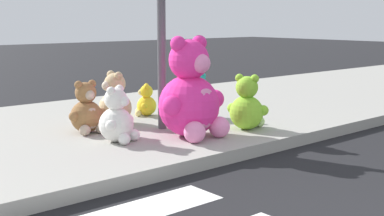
{
  "coord_description": "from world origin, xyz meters",
  "views": [
    {
      "loc": [
        -2.9,
        -0.84,
        1.58
      ],
      "look_at": [
        0.84,
        3.6,
        0.55
      ],
      "focal_mm": 47.44,
      "sensor_mm": 36.0,
      "label": 1
    }
  ],
  "objects_px": {
    "plush_teal": "(197,100)",
    "plush_yellow": "(146,103)",
    "plush_brown": "(87,112)",
    "plush_pink_large": "(191,97)",
    "plush_tan": "(114,103)",
    "plush_white": "(118,120)",
    "plush_lime": "(247,107)"
  },
  "relations": [
    {
      "from": "plush_teal",
      "to": "plush_yellow",
      "type": "xyz_separation_m",
      "value": [
        -0.44,
        0.66,
        -0.07
      ]
    },
    {
      "from": "plush_brown",
      "to": "plush_yellow",
      "type": "relative_size",
      "value": 1.4
    },
    {
      "from": "plush_brown",
      "to": "plush_pink_large",
      "type": "bearing_deg",
      "value": -49.24
    },
    {
      "from": "plush_teal",
      "to": "plush_yellow",
      "type": "relative_size",
      "value": 1.39
    },
    {
      "from": "plush_pink_large",
      "to": "plush_tan",
      "type": "relative_size",
      "value": 1.69
    },
    {
      "from": "plush_pink_large",
      "to": "plush_brown",
      "type": "relative_size",
      "value": 1.84
    },
    {
      "from": "plush_white",
      "to": "plush_tan",
      "type": "xyz_separation_m",
      "value": [
        0.5,
        0.9,
        0.03
      ]
    },
    {
      "from": "plush_yellow",
      "to": "plush_teal",
      "type": "bearing_deg",
      "value": -56.25
    },
    {
      "from": "plush_white",
      "to": "plush_teal",
      "type": "bearing_deg",
      "value": 16.41
    },
    {
      "from": "plush_pink_large",
      "to": "plush_teal",
      "type": "xyz_separation_m",
      "value": [
        0.8,
        0.82,
        -0.23
      ]
    },
    {
      "from": "plush_teal",
      "to": "plush_yellow",
      "type": "distance_m",
      "value": 0.79
    },
    {
      "from": "plush_tan",
      "to": "plush_lime",
      "type": "relative_size",
      "value": 1.01
    },
    {
      "from": "plush_teal",
      "to": "plush_tan",
      "type": "distance_m",
      "value": 1.2
    },
    {
      "from": "plush_white",
      "to": "plush_pink_large",
      "type": "bearing_deg",
      "value": -22.15
    },
    {
      "from": "plush_teal",
      "to": "plush_white",
      "type": "height_order",
      "value": "plush_white"
    },
    {
      "from": "plush_white",
      "to": "plush_yellow",
      "type": "height_order",
      "value": "plush_white"
    },
    {
      "from": "plush_brown",
      "to": "plush_tan",
      "type": "xyz_separation_m",
      "value": [
        0.54,
        0.23,
        0.02
      ]
    },
    {
      "from": "plush_brown",
      "to": "plush_white",
      "type": "height_order",
      "value": "plush_brown"
    },
    {
      "from": "plush_white",
      "to": "plush_lime",
      "type": "relative_size",
      "value": 0.92
    },
    {
      "from": "plush_brown",
      "to": "plush_lime",
      "type": "xyz_separation_m",
      "value": [
        1.7,
        -1.15,
        0.02
      ]
    },
    {
      "from": "plush_lime",
      "to": "plush_white",
      "type": "bearing_deg",
      "value": 163.85
    },
    {
      "from": "plush_pink_large",
      "to": "plush_white",
      "type": "distance_m",
      "value": 0.93
    },
    {
      "from": "plush_white",
      "to": "plush_lime",
      "type": "distance_m",
      "value": 1.73
    },
    {
      "from": "plush_pink_large",
      "to": "plush_white",
      "type": "height_order",
      "value": "plush_pink_large"
    },
    {
      "from": "plush_pink_large",
      "to": "plush_yellow",
      "type": "distance_m",
      "value": 1.55
    },
    {
      "from": "plush_white",
      "to": "plush_lime",
      "type": "bearing_deg",
      "value": -16.15
    },
    {
      "from": "plush_pink_large",
      "to": "plush_brown",
      "type": "distance_m",
      "value": 1.35
    },
    {
      "from": "plush_teal",
      "to": "plush_tan",
      "type": "xyz_separation_m",
      "value": [
        -1.13,
        0.42,
        0.03
      ]
    },
    {
      "from": "plush_brown",
      "to": "plush_yellow",
      "type": "distance_m",
      "value": 1.31
    },
    {
      "from": "plush_pink_large",
      "to": "plush_lime",
      "type": "distance_m",
      "value": 0.87
    },
    {
      "from": "plush_pink_large",
      "to": "plush_brown",
      "type": "xyz_separation_m",
      "value": [
        -0.87,
        1.01,
        -0.22
      ]
    },
    {
      "from": "plush_brown",
      "to": "plush_white",
      "type": "bearing_deg",
      "value": -87.12
    }
  ]
}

